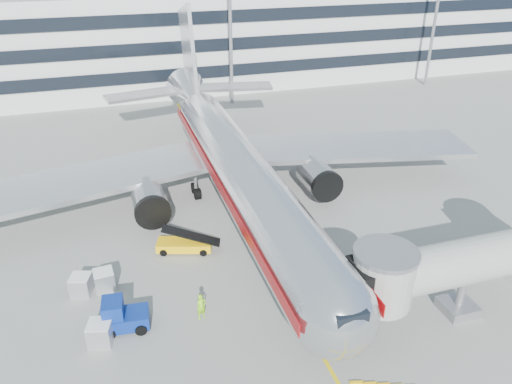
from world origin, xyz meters
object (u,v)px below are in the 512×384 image
object	(u,v)px
ramp_worker	(201,307)
baggage_tug	(121,316)
cargo_container_left	(81,285)
belt_loader	(184,244)
cargo_container_right	(104,280)
cargo_container_front	(100,333)
main_jet	(233,162)

from	to	relation	value
ramp_worker	baggage_tug	bearing A→B (deg)	157.93
baggage_tug	ramp_worker	xyz separation A→B (m)	(5.16, -0.59, -0.05)
ramp_worker	cargo_container_left	bearing A→B (deg)	130.57
belt_loader	cargo_container_right	distance (m)	7.09
cargo_container_left	cargo_container_right	world-z (taller)	cargo_container_left
belt_loader	ramp_worker	bearing A→B (deg)	-92.28
cargo_container_front	ramp_worker	bearing A→B (deg)	2.65
main_jet	cargo_container_front	bearing A→B (deg)	-129.87
belt_loader	cargo_container_front	world-z (taller)	belt_loader
cargo_container_right	ramp_worker	xyz separation A→B (m)	(6.07, -5.24, 0.21)
cargo_container_left	cargo_container_front	xyz separation A→B (m)	(1.13, -5.44, 0.03)
main_jet	cargo_container_right	world-z (taller)	main_jet
baggage_tug	ramp_worker	world-z (taller)	baggage_tug
belt_loader	ramp_worker	xyz separation A→B (m)	(-0.33, -8.28, 0.32)
main_jet	baggage_tug	world-z (taller)	main_jet
cargo_container_right	cargo_container_front	bearing A→B (deg)	-94.72
belt_loader	cargo_container_right	xyz separation A→B (m)	(-6.40, -3.04, 0.11)
cargo_container_right	cargo_container_left	bearing A→B (deg)	-176.22
ramp_worker	main_jet	bearing A→B (deg)	51.67
main_jet	cargo_container_right	distance (m)	16.24
belt_loader	cargo_container_right	world-z (taller)	belt_loader
baggage_tug	cargo_container_right	bearing A→B (deg)	101.09
belt_loader	cargo_container_front	distance (m)	10.99
cargo_container_front	ramp_worker	size ratio (longest dim) A/B	0.94
cargo_container_right	cargo_container_front	size ratio (longest dim) A/B	0.84
baggage_tug	cargo_container_front	bearing A→B (deg)	-147.00
baggage_tug	main_jet	bearing A→B (deg)	51.62
main_jet	ramp_worker	distance (m)	16.71
belt_loader	cargo_container_right	bearing A→B (deg)	-154.62
baggage_tug	cargo_container_left	world-z (taller)	baggage_tug
cargo_container_left	cargo_container_front	distance (m)	5.56
main_jet	baggage_tug	bearing A→B (deg)	-128.38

